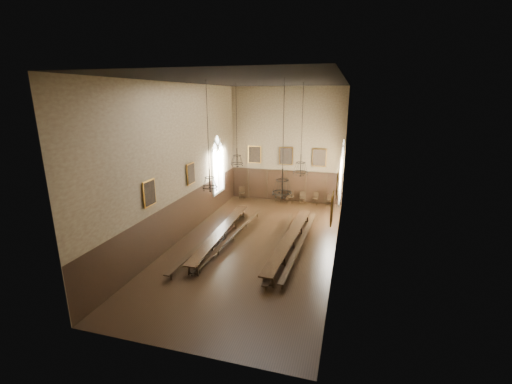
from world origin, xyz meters
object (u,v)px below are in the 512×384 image
at_px(bench_left_outer, 213,236).
at_px(chair_0, 242,195).
at_px(chair_6, 315,201).
at_px(chair_5, 302,200).
at_px(bench_left_inner, 234,236).
at_px(table_left, 222,235).
at_px(chandelier_back_left, 237,157).
at_px(bench_right_inner, 281,244).
at_px(chandelier_front_right, 282,186).
at_px(chandelier_back_right, 301,166).
at_px(bench_right_outer, 301,243).
at_px(chair_4, 290,199).
at_px(chair_7, 329,202).
at_px(chair_3, 279,198).
at_px(chandelier_front_left, 210,179).
at_px(table_right, 290,242).

xyz_separation_m(bench_left_outer, chair_0, (-1.09, 8.75, 0.01)).
xyz_separation_m(bench_left_outer, chair_6, (5.01, 8.78, 0.01)).
bearing_deg(chair_5, bench_left_inner, -125.71).
height_order(table_left, chandelier_back_left, chandelier_back_left).
distance_m(table_left, bench_right_inner, 3.57).
distance_m(table_left, chandelier_front_right, 6.46).
xyz_separation_m(chair_5, chandelier_back_right, (0.71, -6.49, 4.03)).
bearing_deg(bench_left_inner, chair_6, 65.21).
bearing_deg(chair_6, table_left, -105.68).
bearing_deg(bench_right_outer, chair_4, 104.46).
xyz_separation_m(chair_6, chair_7, (1.05, -0.07, -0.03)).
distance_m(chair_7, chandelier_back_left, 9.37).
relative_size(chair_5, chandelier_back_left, 0.19).
bearing_deg(chair_4, table_left, -101.31).
bearing_deg(chair_7, bench_left_inner, -108.07).
height_order(bench_right_inner, chair_6, chair_6).
bearing_deg(chair_3, chair_5, 9.26).
relative_size(bench_right_inner, chair_6, 9.66).
bearing_deg(chair_0, chair_4, -14.73).
relative_size(bench_left_inner, chandelier_front_left, 1.75).
bearing_deg(bench_right_inner, chandelier_front_left, -144.73).
relative_size(bench_right_inner, chandelier_front_left, 1.84).
distance_m(bench_left_outer, chandelier_back_left, 5.00).
xyz_separation_m(table_left, chair_4, (2.52, 8.63, -0.05)).
distance_m(chair_0, chandelier_back_right, 9.56).
bearing_deg(chair_5, bench_left_outer, -131.37).
height_order(bench_left_inner, chair_0, chair_0).
bearing_deg(chandelier_front_left, chair_4, 78.89).
bearing_deg(chair_7, chair_3, -168.32).
height_order(chair_0, chandelier_front_right, chandelier_front_right).
height_order(chair_3, chair_6, chair_3).
xyz_separation_m(table_right, chair_5, (-0.56, 8.57, -0.09)).
xyz_separation_m(bench_right_inner, chandelier_back_right, (0.63, 2.22, 4.03)).
bearing_deg(chair_6, chandelier_back_left, -111.93).
height_order(bench_right_outer, chandelier_front_right, chandelier_front_right).
xyz_separation_m(chair_3, chair_5, (1.90, -0.01, -0.02)).
xyz_separation_m(chandelier_back_right, chandelier_front_left, (-3.82, -4.48, 0.02)).
xyz_separation_m(table_right, chair_6, (0.46, 8.58, -0.07)).
height_order(chandelier_back_right, chandelier_front_left, same).
bearing_deg(bench_left_outer, bench_left_inner, 19.76).
bearing_deg(chandelier_front_left, table_right, 33.16).
relative_size(chair_3, chandelier_front_right, 0.20).
distance_m(bench_left_outer, chair_0, 8.82).
distance_m(bench_left_inner, bench_right_outer, 4.00).
bearing_deg(chair_7, chair_4, -167.25).
bearing_deg(bench_right_inner, bench_right_outer, 19.86).
height_order(chair_4, chandelier_front_right, chandelier_front_right).
height_order(table_left, table_right, table_right).
height_order(table_right, chandelier_front_right, chandelier_front_right).
distance_m(bench_left_outer, bench_right_outer, 5.16).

